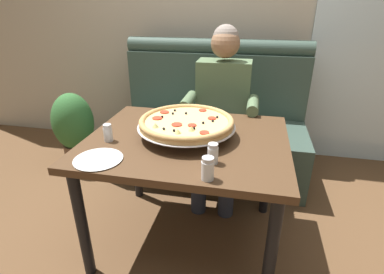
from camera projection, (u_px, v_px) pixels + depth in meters
ground_plane at (188, 237)px, 1.96m from camera, size 16.00×16.00×0.00m
back_wall_with_window at (223, 4)px, 2.71m from camera, size 6.00×0.12×2.80m
booth_bench at (210, 129)px, 2.62m from camera, size 1.60×0.78×1.13m
dining_table at (187, 152)px, 1.70m from camera, size 1.11×0.90×0.72m
diner_main at (221, 105)px, 2.23m from camera, size 0.54×0.64×1.27m
pizza at (186, 122)px, 1.66m from camera, size 0.55×0.55×0.12m
shaker_oregano at (108, 134)px, 1.61m from camera, size 0.05×0.05×0.10m
shaker_parmesan at (213, 155)px, 1.39m from camera, size 0.05×0.05×0.10m
shaker_pepper_flakes at (208, 170)px, 1.26m from camera, size 0.06×0.06×0.10m
plate_near_left at (98, 158)px, 1.43m from camera, size 0.24×0.24×0.02m
patio_chair at (319, 85)px, 3.50m from camera, size 0.42×0.42×0.86m
potted_plant at (74, 127)px, 2.68m from camera, size 0.36×0.36×0.70m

